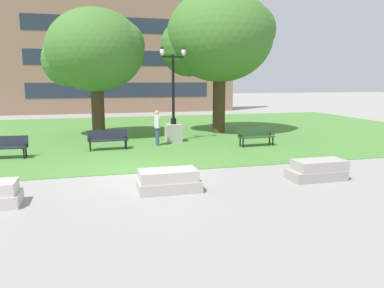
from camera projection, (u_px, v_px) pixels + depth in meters
ground_plane at (136, 174)px, 12.89m from camera, size 140.00×140.00×0.00m
grass_lawn at (117, 133)px, 22.41m from camera, size 40.00×20.00×0.02m
concrete_block_left at (169, 181)px, 10.82m from camera, size 1.80×0.90×0.64m
concrete_block_right at (318, 170)px, 12.11m from camera, size 1.84×0.90×0.64m
park_bench_near_left at (108, 138)px, 17.18m from camera, size 1.82×0.62×0.90m
park_bench_near_right at (256, 135)px, 18.14m from camera, size 1.83×0.65×0.90m
park_bench_far_left at (4, 146)px, 15.27m from camera, size 1.84×0.69×0.90m
lamp_post_right at (173, 122)px, 19.38m from camera, size 1.32×0.80×4.81m
tree_far_left at (218, 38)px, 21.84m from camera, size 6.53×6.22×8.32m
tree_near_right at (94, 52)px, 20.27m from camera, size 5.51×5.25×6.98m
person_bystander_near_lawn at (157, 126)px, 18.19m from camera, size 0.25×0.68×1.71m
building_facade_distant at (119, 42)px, 35.43m from camera, size 22.77×1.03×13.42m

